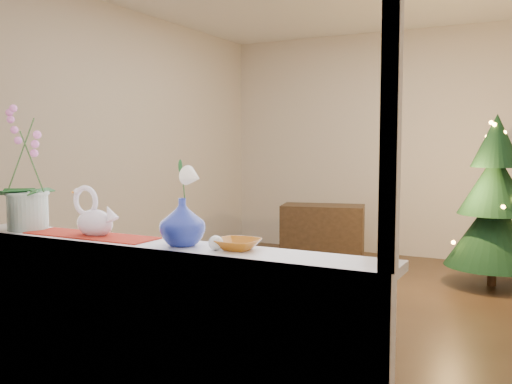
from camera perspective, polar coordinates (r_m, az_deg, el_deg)
ground at (r=4.86m, az=7.71°, el=-11.42°), size 5.00×5.00×0.00m
wall_back at (r=7.07m, az=14.75°, el=4.64°), size 4.50×0.10×2.70m
wall_front at (r=2.46m, az=-12.12°, el=4.49°), size 4.50×0.10×2.70m
wall_left at (r=5.83m, az=-13.51°, el=4.64°), size 0.10×5.00×2.70m
window_apron at (r=2.66m, az=-11.19°, el=-15.51°), size 2.20×0.08×0.88m
windowsill at (r=2.61m, az=-10.12°, el=-5.41°), size 2.20×0.26×0.04m
window_frame at (r=2.51m, az=-11.82°, el=12.51°), size 2.22×0.06×1.60m
runner at (r=2.85m, az=-16.21°, el=-4.19°), size 0.70×0.20×0.01m
orchid_pot at (r=3.13m, az=-22.00°, el=2.29°), size 0.25×0.25×0.64m
swan at (r=2.82m, az=-15.84°, el=-1.99°), size 0.29×0.18×0.23m
blue_vase at (r=2.49m, az=-7.38°, el=-2.63°), size 0.28×0.28×0.24m
lily at (r=2.47m, az=-7.43°, el=2.19°), size 0.13×0.08×0.18m
paperweight at (r=2.37m, az=-4.04°, el=-5.10°), size 0.07×0.07×0.06m
amber_dish at (r=2.38m, az=-1.84°, el=-5.33°), size 0.16×0.16×0.04m
xmas_tree at (r=5.86m, az=22.75°, el=-0.80°), size 0.98×0.98×1.64m
side_table at (r=6.44m, az=6.68°, el=-4.30°), size 0.98×0.66×0.68m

